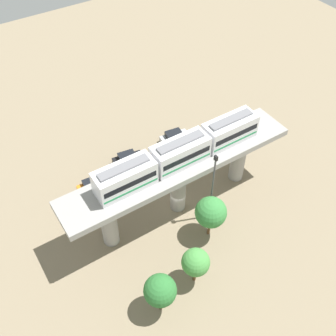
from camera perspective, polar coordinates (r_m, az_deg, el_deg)
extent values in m
plane|color=#84755B|center=(51.68, 1.36, -5.39)|extent=(120.00, 120.00, 0.00)
cylinder|color=#999691|center=(53.14, 9.87, 1.39)|extent=(1.90, 1.90, 7.12)
cylinder|color=#999691|center=(48.92, 1.43, -2.82)|extent=(1.90, 1.90, 7.12)
cylinder|color=#999691|center=(46.25, -8.35, -7.58)|extent=(1.90, 1.90, 7.12)
cube|color=#999691|center=(45.99, 1.52, 0.39)|extent=(5.20, 28.85, 0.80)
cube|color=white|center=(47.99, 8.66, 5.28)|extent=(2.60, 6.60, 3.00)
cube|color=black|center=(47.82, 8.69, 5.51)|extent=(2.64, 6.07, 0.70)
cube|color=#1E8C4C|center=(48.48, 8.56, 4.62)|extent=(2.64, 6.34, 0.24)
cube|color=slate|center=(46.95, 8.88, 6.77)|extent=(1.10, 5.61, 0.24)
cube|color=white|center=(44.70, 1.74, 2.15)|extent=(2.60, 6.60, 3.00)
cube|color=black|center=(44.53, 1.75, 2.38)|extent=(2.64, 6.07, 0.70)
cube|color=#1E8C4C|center=(45.23, 1.72, 1.48)|extent=(2.64, 6.34, 0.24)
cube|color=slate|center=(43.58, 1.79, 3.67)|extent=(1.10, 5.61, 0.24)
cube|color=white|center=(42.31, -6.09, -1.43)|extent=(2.60, 6.60, 3.00)
cube|color=black|center=(42.13, -6.11, -1.20)|extent=(2.64, 6.07, 0.70)
cube|color=#1E8C4C|center=(42.87, -6.01, -2.10)|extent=(2.64, 6.34, 0.24)
cube|color=slate|center=(41.13, -6.26, 0.08)|extent=(1.10, 5.61, 0.24)
cube|color=black|center=(56.60, -5.61, 1.05)|extent=(2.45, 4.43, 1.00)
cube|color=black|center=(55.93, -5.81, 1.62)|extent=(1.99, 2.53, 0.76)
cube|color=orange|center=(53.89, -10.35, -2.67)|extent=(2.15, 4.34, 1.00)
cube|color=black|center=(53.21, -10.62, -2.12)|extent=(1.83, 2.43, 0.76)
cube|color=#B2B5BA|center=(59.58, 0.96, 4.16)|extent=(2.34, 4.40, 1.00)
cube|color=black|center=(58.93, 0.85, 4.74)|extent=(1.93, 2.50, 0.76)
cylinder|color=brown|center=(43.37, -1.07, -18.26)|extent=(0.36, 0.36, 2.91)
sphere|color=#2D7233|center=(41.23, -1.12, -16.86)|extent=(3.33, 3.33, 3.33)
cylinder|color=brown|center=(44.98, 3.77, -14.52)|extent=(0.36, 0.36, 2.77)
sphere|color=#479342|center=(43.05, 3.91, -13.10)|extent=(3.03, 3.03, 3.03)
cylinder|color=brown|center=(48.21, 5.81, -8.06)|extent=(0.36, 0.36, 3.11)
sphere|color=#38843D|center=(46.15, 6.05, -6.21)|extent=(3.67, 3.67, 3.67)
cylinder|color=#4C4C51|center=(47.11, 6.21, -3.13)|extent=(0.20, 0.20, 9.92)
cube|color=black|center=(43.26, 6.76, 1.38)|extent=(0.44, 0.28, 0.60)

